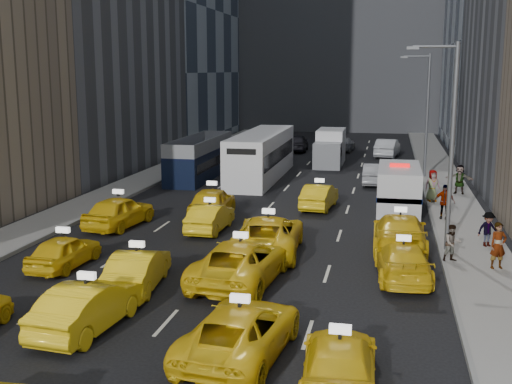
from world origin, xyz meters
TOP-DOWN VIEW (x-y plane):
  - ground at (0.00, 0.00)m, footprint 160.00×160.00m
  - sidewalk_west at (-10.50, 25.00)m, footprint 3.00×90.00m
  - sidewalk_east at (10.50, 25.00)m, footprint 3.00×90.00m
  - curb_west at (-9.05, 25.00)m, footprint 0.15×90.00m
  - curb_east at (9.05, 25.00)m, footprint 0.15×90.00m
  - streetlight_near at (9.18, 12.00)m, footprint 2.15×0.22m
  - streetlight_far at (9.18, 32.00)m, footprint 2.15×0.22m
  - taxi_5 at (-2.13, 1.02)m, footprint 2.03×4.71m
  - taxi_6 at (2.84, 0.15)m, footprint 2.99×5.51m
  - taxi_7 at (5.68, -1.10)m, footprint 2.12×4.70m
  - taxi_8 at (-5.97, 6.67)m, footprint 1.76×3.99m
  - taxi_9 at (-2.12, 4.94)m, footprint 2.03×4.51m
  - taxi_10 at (1.43, 6.27)m, footprint 3.18×6.05m
  - taxi_11 at (7.36, 7.93)m, footprint 2.36×4.97m
  - taxi_12 at (-6.57, 13.43)m, footprint 2.48×4.94m
  - taxi_13 at (-1.84, 13.60)m, footprint 1.52×4.16m
  - taxi_14 at (1.70, 10.42)m, footprint 3.07×6.04m
  - taxi_15 at (7.29, 11.96)m, footprint 2.38×5.67m
  - taxi_16 at (-2.60, 16.70)m, footprint 2.14×4.86m
  - taxi_17 at (2.86, 19.99)m, footprint 1.89×4.42m
  - nypd_van at (7.32, 20.79)m, footprint 2.38×6.10m
  - double_decker at (-6.94, 28.89)m, footprint 3.36×10.36m
  - city_bus at (-2.43, 29.51)m, footprint 3.44×13.21m
  - box_truck at (1.85, 37.41)m, footprint 2.37×6.44m
  - misc_car_0 at (5.78, 28.75)m, footprint 1.56×4.46m
  - misc_car_1 at (-7.35, 38.65)m, footprint 3.09×6.14m
  - misc_car_2 at (2.27, 46.99)m, footprint 2.21×4.80m
  - misc_car_3 at (-2.14, 45.83)m, footprint 2.20×4.99m
  - misc_car_4 at (6.55, 43.46)m, footprint 2.40×5.25m
  - pedestrian_0 at (11.03, 9.60)m, footprint 0.79×0.66m
  - pedestrian_1 at (9.36, 10.22)m, footprint 0.85×0.68m
  - pedestrian_2 at (11.12, 12.90)m, footprint 1.08×0.78m
  - pedestrian_3 at (9.63, 18.07)m, footprint 1.14×0.66m
  - pedestrian_4 at (9.30, 22.69)m, footprint 1.02×0.74m
  - pedestrian_5 at (11.12, 25.47)m, footprint 1.78×0.89m

SIDE VIEW (x-z plane):
  - ground at x=0.00m, z-range 0.00..0.00m
  - sidewalk_west at x=-10.50m, z-range 0.00..0.15m
  - sidewalk_east at x=10.50m, z-range 0.00..0.15m
  - curb_west at x=-9.05m, z-range 0.00..0.18m
  - curb_east at x=9.05m, z-range 0.00..0.18m
  - taxi_7 at x=5.68m, z-range 0.00..1.33m
  - taxi_8 at x=-5.97m, z-range 0.00..1.34m
  - misc_car_2 at x=2.27m, z-range 0.00..1.36m
  - taxi_13 at x=-1.84m, z-range 0.00..1.36m
  - taxi_11 at x=7.36m, z-range 0.00..1.40m
  - taxi_17 at x=2.86m, z-range 0.00..1.42m
  - taxi_9 at x=-2.12m, z-range 0.00..1.43m
  - taxi_6 at x=2.84m, z-range 0.00..1.47m
  - misc_car_0 at x=5.78m, z-range 0.00..1.47m
  - taxi_5 at x=-2.13m, z-range 0.00..1.51m
  - taxi_12 at x=-6.57m, z-range 0.00..1.62m
  - taxi_10 at x=1.43m, z-range 0.00..1.62m
  - taxi_16 at x=-2.60m, z-range 0.00..1.63m
  - taxi_15 at x=7.29m, z-range 0.00..1.63m
  - taxi_14 at x=1.70m, z-range 0.00..1.64m
  - misc_car_4 at x=6.55m, z-range 0.00..1.67m
  - misc_car_1 at x=-7.35m, z-range 0.00..1.67m
  - misc_car_3 at x=-2.14m, z-range 0.00..1.67m
  - pedestrian_1 at x=9.36m, z-range 0.15..1.68m
  - pedestrian_2 at x=11.12m, z-range 0.15..1.70m
  - pedestrian_3 at x=9.63m, z-range 0.15..1.98m
  - pedestrian_5 at x=11.12m, z-range 0.15..1.99m
  - pedestrian_0 at x=11.03m, z-range 0.15..2.00m
  - pedestrian_4 at x=9.30m, z-range 0.15..2.03m
  - nypd_van at x=7.32m, z-range -0.12..2.50m
  - box_truck at x=1.85m, z-range -0.03..2.89m
  - double_decker at x=-6.94m, z-range -0.02..2.94m
  - city_bus at x=-2.43m, z-range -0.01..3.37m
  - streetlight_near at x=9.18m, z-range 0.42..9.42m
  - streetlight_far at x=9.18m, z-range 0.42..9.42m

